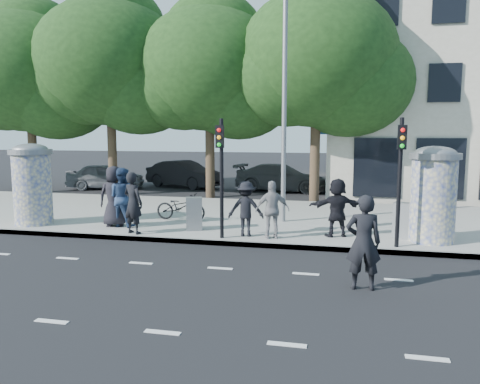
% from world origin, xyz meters
% --- Properties ---
extents(ground, '(120.00, 120.00, 0.00)m').
position_xyz_m(ground, '(0.00, 0.00, 0.00)').
color(ground, black).
rests_on(ground, ground).
extents(sidewalk, '(40.00, 8.00, 0.15)m').
position_xyz_m(sidewalk, '(0.00, 7.50, 0.07)').
color(sidewalk, gray).
rests_on(sidewalk, ground).
extents(curb, '(40.00, 0.10, 0.16)m').
position_xyz_m(curb, '(0.00, 3.55, 0.07)').
color(curb, slate).
rests_on(curb, ground).
extents(lane_dash_near, '(32.00, 0.12, 0.01)m').
position_xyz_m(lane_dash_near, '(0.00, -2.20, 0.00)').
color(lane_dash_near, silver).
rests_on(lane_dash_near, ground).
extents(lane_dash_far, '(32.00, 0.12, 0.01)m').
position_xyz_m(lane_dash_far, '(0.00, 1.40, 0.00)').
color(lane_dash_far, silver).
rests_on(lane_dash_far, ground).
extents(ad_column_left, '(1.36, 1.36, 2.65)m').
position_xyz_m(ad_column_left, '(-7.20, 4.50, 1.54)').
color(ad_column_left, beige).
rests_on(ad_column_left, sidewalk).
extents(ad_column_right, '(1.36, 1.36, 2.65)m').
position_xyz_m(ad_column_right, '(5.20, 4.70, 1.54)').
color(ad_column_right, beige).
rests_on(ad_column_right, sidewalk).
extents(traffic_pole_near, '(0.22, 0.31, 3.40)m').
position_xyz_m(traffic_pole_near, '(-0.60, 3.79, 2.23)').
color(traffic_pole_near, black).
rests_on(traffic_pole_near, sidewalk).
extents(traffic_pole_far, '(0.22, 0.31, 3.40)m').
position_xyz_m(traffic_pole_far, '(4.20, 3.79, 2.23)').
color(traffic_pole_far, black).
rests_on(traffic_pole_far, sidewalk).
extents(street_lamp, '(0.25, 0.93, 8.00)m').
position_xyz_m(street_lamp, '(0.80, 6.63, 4.79)').
color(street_lamp, slate).
rests_on(street_lamp, sidewalk).
extents(tree_far_left, '(7.20, 7.20, 9.26)m').
position_xyz_m(tree_far_left, '(-13.00, 12.50, 6.19)').
color(tree_far_left, '#38281C').
rests_on(tree_far_left, ground).
extents(tree_mid_left, '(7.20, 7.20, 9.57)m').
position_xyz_m(tree_mid_left, '(-8.50, 12.50, 6.50)').
color(tree_mid_left, '#38281C').
rests_on(tree_mid_left, ground).
extents(tree_near_left, '(6.80, 6.80, 8.97)m').
position_xyz_m(tree_near_left, '(-3.50, 12.70, 6.06)').
color(tree_near_left, '#38281C').
rests_on(tree_near_left, ground).
extents(tree_center, '(7.00, 7.00, 9.30)m').
position_xyz_m(tree_center, '(1.50, 12.30, 6.31)').
color(tree_center, '#38281C').
rests_on(tree_center, ground).
extents(ped_a, '(1.08, 0.84, 1.95)m').
position_xyz_m(ped_a, '(-4.39, 4.71, 1.13)').
color(ped_a, black).
rests_on(ped_a, sidewalk).
extents(ped_b, '(0.79, 0.65, 1.85)m').
position_xyz_m(ped_b, '(-3.33, 3.85, 1.08)').
color(ped_b, black).
rests_on(ped_b, sidewalk).
extents(ped_c, '(0.98, 0.80, 1.90)m').
position_xyz_m(ped_c, '(-4.13, 4.73, 1.10)').
color(ped_c, navy).
rests_on(ped_c, sidewalk).
extents(ped_d, '(1.12, 0.75, 1.61)m').
position_xyz_m(ped_d, '(0.02, 4.25, 0.96)').
color(ped_d, black).
rests_on(ped_d, sidewalk).
extents(ped_e, '(1.09, 0.80, 1.66)m').
position_xyz_m(ped_e, '(0.82, 4.10, 0.98)').
color(ped_e, gray).
rests_on(ped_e, sidewalk).
extents(ped_f, '(1.68, 1.07, 1.71)m').
position_xyz_m(ped_f, '(2.61, 4.76, 1.00)').
color(ped_f, black).
rests_on(ped_f, sidewalk).
extents(man_road, '(0.75, 0.54, 1.95)m').
position_xyz_m(man_road, '(3.20, 0.65, 0.98)').
color(man_road, black).
rests_on(man_road, ground).
extents(bicycle, '(0.68, 1.78, 0.92)m').
position_xyz_m(bicycle, '(-2.67, 6.16, 0.61)').
color(bicycle, black).
rests_on(bicycle, sidewalk).
extents(cabinet_left, '(0.58, 0.50, 1.02)m').
position_xyz_m(cabinet_left, '(-1.71, 4.71, 0.66)').
color(cabinet_left, slate).
rests_on(cabinet_left, sidewalk).
extents(cabinet_right, '(0.58, 0.50, 1.03)m').
position_xyz_m(cabinet_right, '(4.46, 4.98, 0.66)').
color(cabinet_right, gray).
rests_on(cabinet_right, sidewalk).
extents(car_left, '(2.80, 4.47, 1.42)m').
position_xyz_m(car_left, '(-10.07, 14.64, 0.71)').
color(car_left, slate).
rests_on(car_left, ground).
extents(car_mid, '(3.20, 4.84, 1.51)m').
position_xyz_m(car_mid, '(-6.14, 16.39, 0.75)').
color(car_mid, black).
rests_on(car_mid, ground).
extents(car_right, '(2.57, 5.14, 1.43)m').
position_xyz_m(car_right, '(-0.48, 15.90, 0.72)').
color(car_right, '#4A4D51').
rests_on(car_right, ground).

